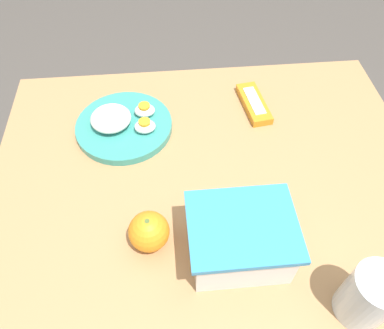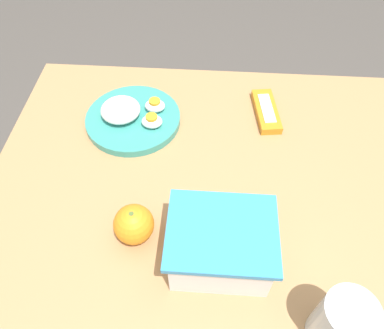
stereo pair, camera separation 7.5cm
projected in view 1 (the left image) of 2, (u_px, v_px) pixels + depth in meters
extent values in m
plane|color=#4C4742|center=(203.00, 306.00, 1.34)|extent=(10.00, 10.00, 0.00)
cube|color=#AD7F51|center=(211.00, 190.00, 0.77)|extent=(0.90, 0.76, 0.03)
cylinder|color=#936C45|center=(310.00, 165.00, 1.28)|extent=(0.05, 0.05, 0.71)
cylinder|color=#936C45|center=(76.00, 182.00, 1.24)|extent=(0.05, 0.05, 0.71)
cube|color=white|center=(240.00, 241.00, 0.63)|extent=(0.16, 0.13, 0.09)
cube|color=beige|center=(239.00, 245.00, 0.64)|extent=(0.15, 0.12, 0.06)
cube|color=#338CC6|center=(243.00, 226.00, 0.59)|extent=(0.18, 0.14, 0.01)
ellipsoid|color=tan|center=(264.00, 229.00, 0.64)|extent=(0.06, 0.05, 0.02)
ellipsoid|color=tan|center=(240.00, 240.00, 0.63)|extent=(0.06, 0.05, 0.03)
ellipsoid|color=tan|center=(214.00, 240.00, 0.63)|extent=(0.05, 0.05, 0.03)
sphere|color=orange|center=(149.00, 231.00, 0.65)|extent=(0.07, 0.07, 0.07)
cylinder|color=#4C662D|center=(147.00, 222.00, 0.62)|extent=(0.01, 0.01, 0.00)
cylinder|color=teal|center=(124.00, 126.00, 0.85)|extent=(0.22, 0.22, 0.02)
ellipsoid|color=white|center=(111.00, 118.00, 0.83)|extent=(0.09, 0.09, 0.04)
ellipsoid|color=white|center=(145.00, 110.00, 0.85)|extent=(0.05, 0.04, 0.02)
cylinder|color=#F4A823|center=(144.00, 106.00, 0.84)|extent=(0.03, 0.03, 0.01)
ellipsoid|color=white|center=(145.00, 126.00, 0.82)|extent=(0.05, 0.04, 0.02)
cylinder|color=#F4A823|center=(144.00, 122.00, 0.81)|extent=(0.03, 0.03, 0.01)
cube|color=orange|center=(254.00, 104.00, 0.90)|extent=(0.07, 0.14, 0.02)
cube|color=white|center=(254.00, 100.00, 0.89)|extent=(0.04, 0.10, 0.00)
cylinder|color=silver|center=(369.00, 296.00, 0.56)|extent=(0.08, 0.08, 0.11)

